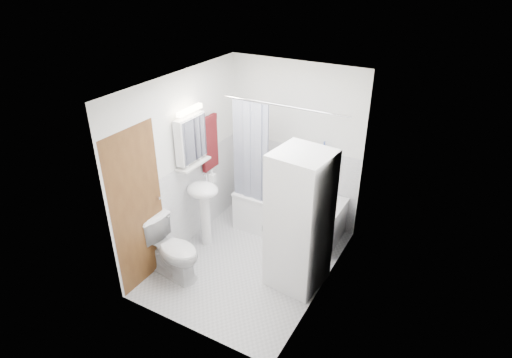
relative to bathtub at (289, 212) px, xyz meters
The scene contains 20 objects.
floor 0.98m from the bathtub, 98.27° to the right, with size 2.60×2.60×0.00m, color silver.
room_walls 1.49m from the bathtub, 98.27° to the right, with size 2.60×2.60×2.60m.
wainscot 0.70m from the bathtub, 102.04° to the right, with size 1.98×2.58×2.58m.
door 1.95m from the bathtub, 126.40° to the right, with size 0.05×2.00×2.00m.
bathtub is the anchor object (origin of this frame).
tub_spout 0.70m from the bathtub, 58.78° to the left, with size 0.04×0.04×0.12m, color silver.
curtain_rod 1.71m from the bathtub, 90.00° to the right, with size 0.02×0.02×1.70m, color silver.
shower_curtain 1.09m from the bathtub, 147.73° to the right, with size 0.55×0.02×1.45m.
sink 1.28m from the bathtub, 136.59° to the right, with size 0.44×0.37×1.04m.
medicine_cabinet 1.82m from the bathtub, 141.71° to the right, with size 0.13×0.50×0.71m.
shelf 1.58m from the bathtub, 141.30° to the right, with size 0.18×0.54×0.03m, color silver.
shower_caddy 0.92m from the bathtub, 52.00° to the left, with size 0.22×0.06×0.02m, color silver.
towel 1.52m from the bathtub, 160.67° to the right, with size 0.07×0.33×0.79m.
washer_dryer 1.21m from the bathtub, 59.55° to the right, with size 0.69×0.68×1.75m.
toilet 1.80m from the bathtub, 118.41° to the right, with size 0.44×0.78×0.76m, color white.
soap_pump 1.25m from the bathtub, 141.55° to the right, with size 0.08×0.17×0.08m, color gray.
shelf_bottle 1.69m from the bathtub, 136.54° to the right, with size 0.07×0.18×0.07m, color gray.
shelf_cup 1.56m from the bathtub, 145.64° to the right, with size 0.10×0.09×0.10m, color gray.
shampoo_a 0.98m from the bathtub, 55.94° to the left, with size 0.13×0.17×0.13m, color gray.
shampoo_b 1.00m from the bathtub, 43.57° to the left, with size 0.08×0.21×0.08m, color #26429B.
Camera 1 is at (2.27, -3.88, 3.64)m, focal length 30.00 mm.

